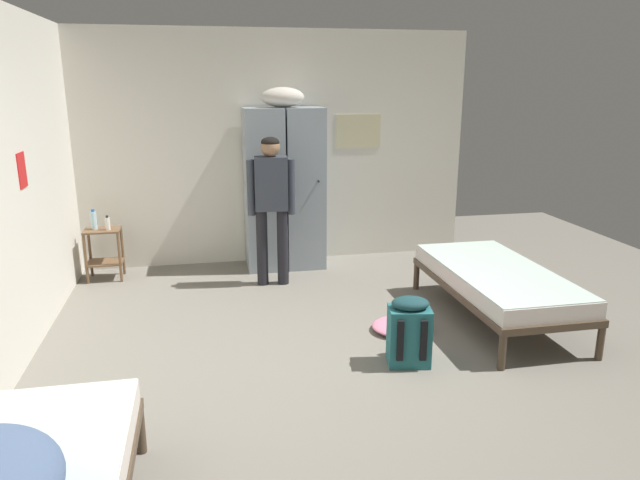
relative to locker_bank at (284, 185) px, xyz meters
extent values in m
plane|color=slate|center=(-0.06, -2.67, -0.97)|extent=(9.43, 9.43, 0.00)
cube|color=silver|center=(-0.06, 0.31, 0.39)|extent=(4.66, 0.06, 2.72)
cube|color=beige|center=(0.95, 0.28, 0.58)|extent=(0.55, 0.01, 0.40)
cube|color=red|center=(-2.32, -1.63, 0.48)|extent=(0.01, 0.20, 0.28)
cube|color=#8C99A3|center=(-0.23, 0.00, -0.04)|extent=(0.44, 0.52, 1.85)
cylinder|color=black|center=(-0.11, -0.27, 0.08)|extent=(0.02, 0.03, 0.02)
cube|color=#8C99A3|center=(0.23, 0.00, -0.04)|extent=(0.44, 0.52, 1.85)
cylinder|color=black|center=(0.35, -0.27, 0.08)|extent=(0.02, 0.03, 0.02)
ellipsoid|color=beige|center=(0.00, 0.00, 0.99)|extent=(0.48, 0.36, 0.22)
cylinder|color=brown|center=(-2.20, -0.23, -0.69)|extent=(0.03, 0.03, 0.55)
cylinder|color=brown|center=(-1.85, -0.23, -0.69)|extent=(0.03, 0.03, 0.55)
cylinder|color=brown|center=(-2.20, 0.04, -0.69)|extent=(0.03, 0.03, 0.55)
cylinder|color=brown|center=(-1.85, 0.04, -0.69)|extent=(0.03, 0.03, 0.55)
cube|color=brown|center=(-2.03, -0.09, -0.78)|extent=(0.38, 0.30, 0.02)
cube|color=brown|center=(-2.03, -0.09, -0.41)|extent=(0.38, 0.30, 0.02)
cylinder|color=#473828|center=(-1.36, -3.45, -0.83)|extent=(0.06, 0.06, 0.28)
cylinder|color=#473828|center=(2.09, -1.09, -0.83)|extent=(0.06, 0.06, 0.28)
cylinder|color=#473828|center=(1.25, -1.09, -0.83)|extent=(0.06, 0.06, 0.28)
cylinder|color=#473828|center=(2.09, -2.93, -0.83)|extent=(0.06, 0.06, 0.28)
cylinder|color=#473828|center=(1.25, -2.93, -0.83)|extent=(0.06, 0.06, 0.28)
cube|color=#473828|center=(1.67, -2.01, -0.66)|extent=(0.90, 1.90, 0.06)
cube|color=silver|center=(1.67, -2.01, -0.56)|extent=(0.87, 1.84, 0.14)
cube|color=silver|center=(1.67, -2.01, -0.48)|extent=(0.86, 1.82, 0.01)
cylinder|color=black|center=(-0.11, -0.63, -0.56)|extent=(0.12, 0.12, 0.82)
cylinder|color=black|center=(-0.33, -0.62, -0.56)|extent=(0.12, 0.12, 0.82)
cube|color=#333842|center=(-0.22, -0.62, 0.13)|extent=(0.36, 0.23, 0.56)
cylinder|color=#333842|center=(-0.01, -0.64, 0.09)|extent=(0.08, 0.08, 0.58)
cylinder|color=#333842|center=(-0.43, -0.61, 0.09)|extent=(0.08, 0.08, 0.58)
sphere|color=#936B4C|center=(-0.22, -0.62, 0.51)|extent=(0.20, 0.20, 0.20)
ellipsoid|color=black|center=(-0.22, -0.62, 0.56)|extent=(0.19, 0.19, 0.11)
cylinder|color=#B2DBEA|center=(-2.11, -0.07, -0.30)|extent=(0.06, 0.06, 0.19)
cylinder|color=#2666B2|center=(-2.11, -0.07, -0.19)|extent=(0.03, 0.03, 0.03)
cylinder|color=white|center=(-1.96, -0.13, -0.33)|extent=(0.05, 0.05, 0.13)
cylinder|color=black|center=(-1.96, -0.13, -0.25)|extent=(0.03, 0.03, 0.03)
cube|color=#23666B|center=(0.58, -2.69, -0.74)|extent=(0.36, 0.29, 0.46)
ellipsoid|color=#193D42|center=(0.61, -2.54, -0.82)|extent=(0.25, 0.12, 0.20)
ellipsoid|color=#193D42|center=(0.58, -2.69, -0.47)|extent=(0.32, 0.26, 0.10)
cube|color=black|center=(0.65, -2.84, -0.72)|extent=(0.05, 0.03, 0.32)
cube|color=black|center=(0.47, -2.80, -0.72)|extent=(0.05, 0.03, 0.32)
ellipsoid|color=pink|center=(0.74, -2.09, -0.93)|extent=(0.53, 0.47, 0.08)
camera|label=1|loc=(-0.92, -6.63, 1.16)|focal=32.84mm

